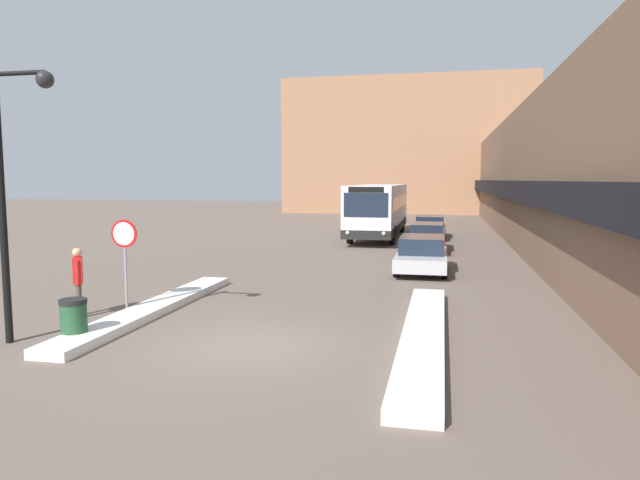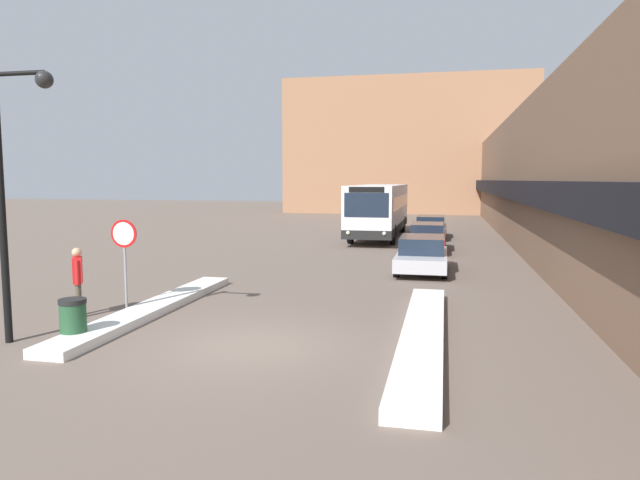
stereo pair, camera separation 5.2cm
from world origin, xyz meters
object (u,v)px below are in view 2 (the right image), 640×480
Objects in this scene: city_bus at (379,209)px; parked_car_middle at (427,237)px; parked_car_back at (431,227)px; trash_bin at (73,320)px; street_lamp at (12,173)px; parked_car_front at (422,254)px; pedestrian at (78,275)px; stop_sign at (124,244)px.

city_bus is 7.01m from parked_car_middle.
trash_bin is (-7.10, -24.55, -0.21)m from parked_car_back.
street_lamp is 6.19× the size of trash_bin.
street_lamp reaches higher than parked_car_front.
street_lamp reaches higher than city_bus.
pedestrian reaches higher than parked_car_front.
parked_car_back is at bearing 7.73° from city_bus.
street_lamp reaches higher than parked_car_middle.
parked_car_front is 13.39m from trash_bin.
street_lamp is 3.38m from trash_bin.
street_lamp is (-8.14, -24.91, 2.99)m from parked_car_back.
stop_sign is at bearing 81.93° from street_lamp.
city_bus is 2.59× the size of parked_car_middle.
pedestrian is at bearing -132.16° from parked_car_front.
city_bus is at bearing 77.80° from stop_sign.
street_lamp reaches higher than parked_car_back.
parked_car_back is at bearing 73.87° from trash_bin.
city_bus is 4.92× the size of stop_sign.
trash_bin is (1.04, 0.36, -3.20)m from street_lamp.
stop_sign is (-7.66, -8.30, 1.11)m from parked_car_front.
parked_car_middle is 0.80× the size of street_lamp.
stop_sign is at bearing -132.68° from parked_car_front.
parked_car_middle is at bearing 90.00° from parked_car_front.
parked_car_middle is (3.10, -6.19, -1.06)m from city_bus.
pedestrian is at bearing -127.41° from stop_sign.
parked_car_back is 2.62× the size of pedestrian.
stop_sign is 0.42× the size of street_lamp.
parked_car_front is 0.97× the size of parked_car_back.
stop_sign is (-7.66, -21.50, 1.11)m from parked_car_back.
stop_sign is at bearing 109.89° from pedestrian.
city_bus is at bearing 103.63° from parked_car_front.
parked_car_middle reaches higher than trash_bin.
street_lamp is at bearing -108.09° from parked_car_back.
parked_car_middle is 19.29m from trash_bin.
street_lamp is (-8.14, -11.72, 2.98)m from parked_car_front.
trash_bin is at bearing -111.59° from parked_car_middle.
parked_car_back is at bearing 90.00° from parked_car_front.
parked_car_front is (3.10, -12.78, -1.07)m from city_bus.
parked_car_middle is at bearing -63.41° from city_bus.
stop_sign is (-7.66, -14.89, 1.10)m from parked_car_middle.
city_bus is 13.19m from parked_car_front.
parked_car_front is 14.57m from street_lamp.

